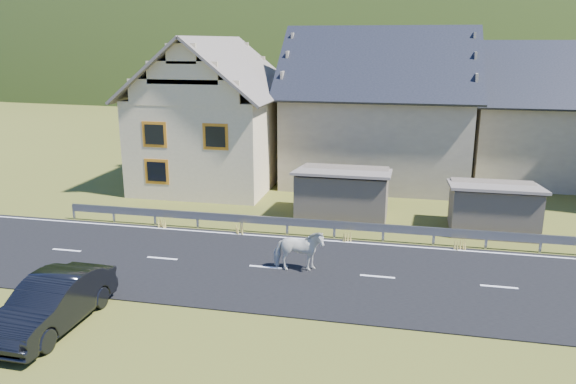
# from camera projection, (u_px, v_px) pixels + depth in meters

# --- Properties ---
(ground) EXTENTS (160.00, 160.00, 0.00)m
(ground) POSITION_uv_depth(u_px,v_px,m) (377.00, 278.00, 19.42)
(ground) COLOR #474B19
(ground) RESTS_ON ground
(road) EXTENTS (60.00, 7.00, 0.04)m
(road) POSITION_uv_depth(u_px,v_px,m) (377.00, 277.00, 19.42)
(road) COLOR black
(road) RESTS_ON ground
(lane_markings) EXTENTS (60.00, 6.60, 0.01)m
(lane_markings) POSITION_uv_depth(u_px,v_px,m) (377.00, 276.00, 19.41)
(lane_markings) COLOR silver
(lane_markings) RESTS_ON road
(guardrail) EXTENTS (28.10, 0.09, 0.75)m
(guardrail) POSITION_uv_depth(u_px,v_px,m) (383.00, 229.00, 22.75)
(guardrail) COLOR #93969B
(guardrail) RESTS_ON ground
(shed_left) EXTENTS (4.30, 3.30, 2.40)m
(shed_left) POSITION_uv_depth(u_px,v_px,m) (343.00, 195.00, 25.67)
(shed_left) COLOR brown
(shed_left) RESTS_ON ground
(shed_right) EXTENTS (3.80, 2.90, 2.20)m
(shed_right) POSITION_uv_depth(u_px,v_px,m) (493.00, 209.00, 23.91)
(shed_right) COLOR brown
(shed_right) RESTS_ON ground
(house_cream) EXTENTS (7.80, 9.80, 8.30)m
(house_cream) POSITION_uv_depth(u_px,v_px,m) (214.00, 106.00, 31.63)
(house_cream) COLOR beige
(house_cream) RESTS_ON ground
(house_stone_a) EXTENTS (10.80, 9.80, 8.90)m
(house_stone_a) POSITION_uv_depth(u_px,v_px,m) (379.00, 99.00, 32.56)
(house_stone_a) COLOR gray
(house_stone_a) RESTS_ON ground
(house_stone_b) EXTENTS (9.80, 8.80, 8.10)m
(house_stone_b) POSITION_uv_depth(u_px,v_px,m) (554.00, 106.00, 32.53)
(house_stone_b) COLOR gray
(house_stone_b) RESTS_ON ground
(mountain) EXTENTS (440.00, 280.00, 260.00)m
(mountain) POSITION_uv_depth(u_px,v_px,m) (420.00, 124.00, 193.49)
(mountain) COLOR #1E3A10
(mountain) RESTS_ON ground
(conifer_patch) EXTENTS (76.00, 50.00, 28.00)m
(conifer_patch) POSITION_uv_depth(u_px,v_px,m) (172.00, 48.00, 132.78)
(conifer_patch) COLOR black
(conifer_patch) RESTS_ON ground
(horse) EXTENTS (1.09, 1.90, 1.52)m
(horse) POSITION_uv_depth(u_px,v_px,m) (298.00, 251.00, 19.73)
(horse) COLOR silver
(horse) RESTS_ON road
(car) EXTENTS (1.64, 4.51, 1.48)m
(car) POSITION_uv_depth(u_px,v_px,m) (52.00, 303.00, 15.94)
(car) COLOR black
(car) RESTS_ON ground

